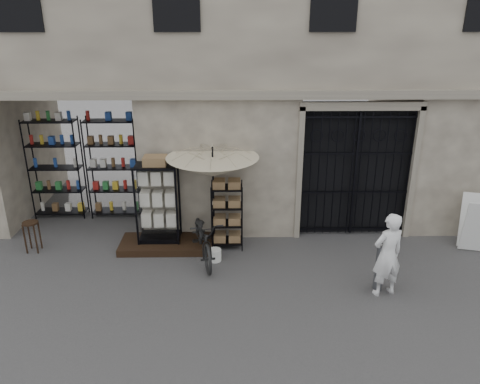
{
  "coord_description": "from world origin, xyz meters",
  "views": [
    {
      "loc": [
        -0.94,
        -7.56,
        4.86
      ],
      "look_at": [
        -0.8,
        1.4,
        1.35
      ],
      "focal_mm": 35.0,
      "sensor_mm": 36.0,
      "label": 1
    }
  ],
  "objects_px": {
    "bicycle": "(204,258)",
    "shopkeeper": "(383,293)",
    "market_umbrella": "(213,161)",
    "white_bucket": "(215,255)",
    "easel_sign": "(476,224)",
    "steel_bollard": "(380,267)",
    "wooden_stool": "(32,236)",
    "wire_rack": "(227,216)",
    "display_cabinet": "(158,207)"
  },
  "relations": [
    {
      "from": "wire_rack",
      "to": "easel_sign",
      "type": "height_order",
      "value": "wire_rack"
    },
    {
      "from": "steel_bollard",
      "to": "shopkeeper",
      "type": "height_order",
      "value": "steel_bollard"
    },
    {
      "from": "steel_bollard",
      "to": "shopkeeper",
      "type": "bearing_deg",
      "value": -67.54
    },
    {
      "from": "shopkeeper",
      "to": "easel_sign",
      "type": "distance_m",
      "value": 2.98
    },
    {
      "from": "easel_sign",
      "to": "bicycle",
      "type": "bearing_deg",
      "value": -162.78
    },
    {
      "from": "wire_rack",
      "to": "market_umbrella",
      "type": "bearing_deg",
      "value": -159.15
    },
    {
      "from": "steel_bollard",
      "to": "display_cabinet",
      "type": "bearing_deg",
      "value": 157.21
    },
    {
      "from": "market_umbrella",
      "to": "wooden_stool",
      "type": "distance_m",
      "value": 4.2
    },
    {
      "from": "wire_rack",
      "to": "white_bucket",
      "type": "relative_size",
      "value": 5.6
    },
    {
      "from": "market_umbrella",
      "to": "steel_bollard",
      "type": "distance_m",
      "value": 3.85
    },
    {
      "from": "display_cabinet",
      "to": "steel_bollard",
      "type": "bearing_deg",
      "value": -4.29
    },
    {
      "from": "market_umbrella",
      "to": "easel_sign",
      "type": "distance_m",
      "value": 5.73
    },
    {
      "from": "wire_rack",
      "to": "market_umbrella",
      "type": "height_order",
      "value": "market_umbrella"
    },
    {
      "from": "market_umbrella",
      "to": "shopkeeper",
      "type": "bearing_deg",
      "value": -30.75
    },
    {
      "from": "wire_rack",
      "to": "steel_bollard",
      "type": "height_order",
      "value": "wire_rack"
    },
    {
      "from": "steel_bollard",
      "to": "wire_rack",
      "type": "bearing_deg",
      "value": 148.46
    },
    {
      "from": "white_bucket",
      "to": "wooden_stool",
      "type": "distance_m",
      "value": 3.95
    },
    {
      "from": "wire_rack",
      "to": "steel_bollard",
      "type": "bearing_deg",
      "value": -10.28
    },
    {
      "from": "market_umbrella",
      "to": "bicycle",
      "type": "relative_size",
      "value": 1.46
    },
    {
      "from": "shopkeeper",
      "to": "easel_sign",
      "type": "relative_size",
      "value": 1.35
    },
    {
      "from": "wooden_stool",
      "to": "shopkeeper",
      "type": "height_order",
      "value": "wooden_stool"
    },
    {
      "from": "market_umbrella",
      "to": "shopkeeper",
      "type": "height_order",
      "value": "market_umbrella"
    },
    {
      "from": "market_umbrella",
      "to": "white_bucket",
      "type": "distance_m",
      "value": 1.93
    },
    {
      "from": "display_cabinet",
      "to": "shopkeeper",
      "type": "bearing_deg",
      "value": -5.65
    },
    {
      "from": "wooden_stool",
      "to": "steel_bollard",
      "type": "height_order",
      "value": "steel_bollard"
    },
    {
      "from": "bicycle",
      "to": "shopkeeper",
      "type": "distance_m",
      "value": 3.61
    },
    {
      "from": "white_bucket",
      "to": "easel_sign",
      "type": "relative_size",
      "value": 0.22
    },
    {
      "from": "display_cabinet",
      "to": "shopkeeper",
      "type": "xyz_separation_m",
      "value": [
        4.35,
        -1.95,
        -0.92
      ]
    },
    {
      "from": "shopkeeper",
      "to": "white_bucket",
      "type": "bearing_deg",
      "value": -39.02
    },
    {
      "from": "white_bucket",
      "to": "steel_bollard",
      "type": "xyz_separation_m",
      "value": [
        3.06,
        -1.1,
        0.33
      ]
    },
    {
      "from": "white_bucket",
      "to": "bicycle",
      "type": "xyz_separation_m",
      "value": [
        -0.23,
        0.09,
        -0.13
      ]
    },
    {
      "from": "market_umbrella",
      "to": "bicycle",
      "type": "bearing_deg",
      "value": -110.5
    },
    {
      "from": "display_cabinet",
      "to": "white_bucket",
      "type": "relative_size",
      "value": 7.06
    },
    {
      "from": "white_bucket",
      "to": "bicycle",
      "type": "bearing_deg",
      "value": 158.78
    },
    {
      "from": "market_umbrella",
      "to": "shopkeeper",
      "type": "distance_m",
      "value": 4.16
    },
    {
      "from": "market_umbrella",
      "to": "white_bucket",
      "type": "height_order",
      "value": "market_umbrella"
    },
    {
      "from": "display_cabinet",
      "to": "white_bucket",
      "type": "height_order",
      "value": "display_cabinet"
    },
    {
      "from": "shopkeeper",
      "to": "easel_sign",
      "type": "height_order",
      "value": "easel_sign"
    },
    {
      "from": "easel_sign",
      "to": "market_umbrella",
      "type": "bearing_deg",
      "value": -168.16
    },
    {
      "from": "white_bucket",
      "to": "wire_rack",
      "type": "bearing_deg",
      "value": 68.43
    },
    {
      "from": "wire_rack",
      "to": "bicycle",
      "type": "height_order",
      "value": "wire_rack"
    },
    {
      "from": "display_cabinet",
      "to": "market_umbrella",
      "type": "height_order",
      "value": "market_umbrella"
    },
    {
      "from": "bicycle",
      "to": "shopkeeper",
      "type": "height_order",
      "value": "bicycle"
    },
    {
      "from": "wire_rack",
      "to": "wooden_stool",
      "type": "height_order",
      "value": "wire_rack"
    },
    {
      "from": "bicycle",
      "to": "wooden_stool",
      "type": "distance_m",
      "value": 3.71
    },
    {
      "from": "market_umbrella",
      "to": "bicycle",
      "type": "height_order",
      "value": "market_umbrella"
    },
    {
      "from": "bicycle",
      "to": "wooden_stool",
      "type": "relative_size",
      "value": 2.74
    },
    {
      "from": "display_cabinet",
      "to": "easel_sign",
      "type": "height_order",
      "value": "display_cabinet"
    },
    {
      "from": "market_umbrella",
      "to": "bicycle",
      "type": "distance_m",
      "value": 2.04
    },
    {
      "from": "shopkeeper",
      "to": "display_cabinet",
      "type": "bearing_deg",
      "value": -41.31
    }
  ]
}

